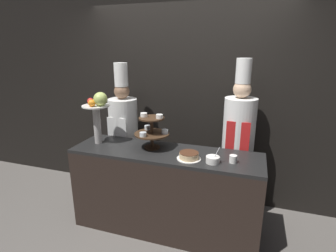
# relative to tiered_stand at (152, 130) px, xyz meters

# --- Properties ---
(ground_plane) EXTENTS (14.00, 14.00, 0.00)m
(ground_plane) POSITION_rel_tiered_stand_xyz_m (0.17, -0.34, -1.14)
(ground_plane) COLOR #5B5651
(wall_back) EXTENTS (10.00, 0.06, 2.80)m
(wall_back) POSITION_rel_tiered_stand_xyz_m (0.17, 0.78, 0.26)
(wall_back) COLOR black
(wall_back) RESTS_ON ground_plane
(buffet_counter) EXTENTS (2.00, 0.57, 0.93)m
(buffet_counter) POSITION_rel_tiered_stand_xyz_m (0.17, -0.05, -0.67)
(buffet_counter) COLOR black
(buffet_counter) RESTS_ON ground_plane
(tiered_stand) EXTENTS (0.37, 0.37, 0.38)m
(tiered_stand) POSITION_rel_tiered_stand_xyz_m (0.00, 0.00, 0.00)
(tiered_stand) COLOR #3D2819
(tiered_stand) RESTS_ON buffet_counter
(fruit_pedestal) EXTENTS (0.30, 0.30, 0.59)m
(fruit_pedestal) POSITION_rel_tiered_stand_xyz_m (-0.61, -0.05, 0.19)
(fruit_pedestal) COLOR #B2ADA8
(fruit_pedestal) RESTS_ON buffet_counter
(cake_round) EXTENTS (0.24, 0.24, 0.07)m
(cake_round) POSITION_rel_tiered_stand_xyz_m (0.45, -0.17, -0.17)
(cake_round) COLOR white
(cake_round) RESTS_ON buffet_counter
(cup_white) EXTENTS (0.07, 0.07, 0.07)m
(cup_white) POSITION_rel_tiered_stand_xyz_m (0.86, -0.12, -0.17)
(cup_white) COLOR white
(cup_white) RESTS_ON buffet_counter
(serving_bowl_near) EXTENTS (0.13, 0.13, 0.16)m
(serving_bowl_near) POSITION_rel_tiered_stand_xyz_m (0.68, -0.18, -0.17)
(serving_bowl_near) COLOR white
(serving_bowl_near) RESTS_ON buffet_counter
(chef_left) EXTENTS (0.36, 0.36, 1.81)m
(chef_left) POSITION_rel_tiered_stand_xyz_m (-0.56, 0.42, -0.18)
(chef_left) COLOR #38332D
(chef_left) RESTS_ON ground_plane
(chef_center_left) EXTENTS (0.35, 0.35, 1.87)m
(chef_center_left) POSITION_rel_tiered_stand_xyz_m (0.87, 0.42, -0.12)
(chef_center_left) COLOR black
(chef_center_left) RESTS_ON ground_plane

